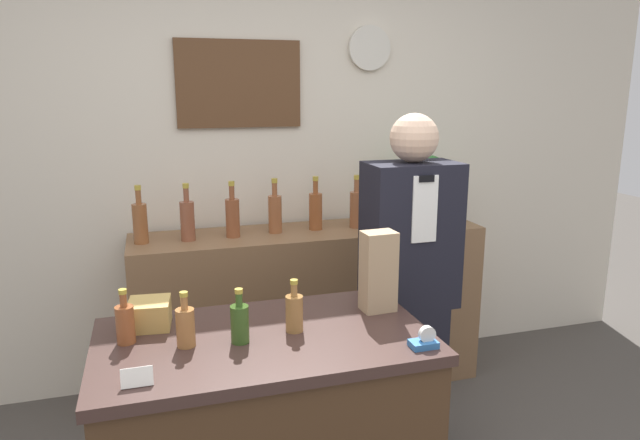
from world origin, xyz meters
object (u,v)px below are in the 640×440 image
paper_bag (378,271)px  tape_dispenser (425,341)px  shopkeeper (408,292)px  potted_plant (426,185)px

paper_bag → tape_dispenser: size_ratio=3.45×
tape_dispenser → shopkeeper: bearing=68.3°
shopkeeper → tape_dispenser: shopkeeper is taller
tape_dispenser → paper_bag: bearing=94.0°
shopkeeper → potted_plant: shopkeeper is taller
potted_plant → tape_dispenser: potted_plant is taller
shopkeeper → paper_bag: 0.53m
shopkeeper → paper_bag: (-0.31, -0.36, 0.24)m
shopkeeper → potted_plant: 0.98m
potted_plant → tape_dispenser: (-0.76, -1.49, -0.24)m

